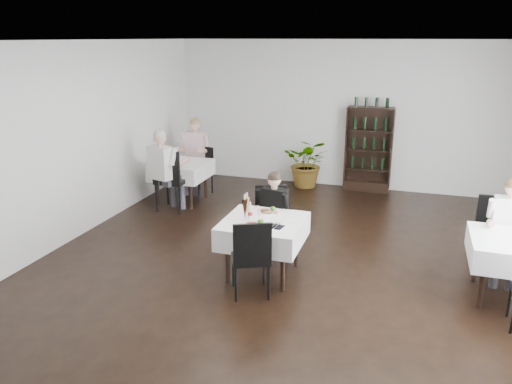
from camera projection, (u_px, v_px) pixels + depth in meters
room_shell at (287, 167)px, 6.15m from camera, size 9.00×9.00×9.00m
wine_shelf at (368, 150)px, 10.08m from camera, size 0.90×0.28×1.75m
main_table at (263, 231)px, 6.50m from camera, size 1.03×1.03×0.77m
left_table at (181, 170)px, 9.47m from camera, size 0.98×0.98×0.77m
potted_tree at (308, 163)px, 10.43m from camera, size 0.96×0.83×1.04m
main_chair_far at (271, 216)px, 7.20m from camera, size 0.60×0.60×1.00m
main_chair_near at (251, 253)px, 5.95m from camera, size 0.60×0.61×0.99m
left_chair_far at (201, 167)px, 10.03m from camera, size 0.56×0.57×0.94m
left_chair_near at (170, 176)px, 8.92m from camera, size 0.53×0.54×1.15m
right_chair_far at (494, 229)px, 6.67m from camera, size 0.47×0.48×1.01m
diner_main at (272, 209)px, 6.97m from camera, size 0.52×0.54×1.27m
diner_left_far at (195, 150)px, 10.01m from camera, size 0.58×0.58×1.51m
diner_left_near at (165, 165)px, 8.80m from camera, size 0.64×0.69×1.52m
diner_right_far at (508, 223)px, 6.30m from camera, size 0.53×0.53×1.36m
plate_far at (268, 212)px, 6.71m from camera, size 0.34×0.34×0.08m
plate_near at (255, 225)px, 6.24m from camera, size 0.30×0.30×0.09m
pilsner_dark at (245, 209)px, 6.46m from camera, size 0.08×0.08×0.34m
pilsner_lager at (247, 207)px, 6.57m from camera, size 0.08×0.08×0.32m
coke_bottle at (250, 212)px, 6.46m from camera, size 0.06×0.06×0.24m
napkin_cutlery at (275, 226)px, 6.23m from camera, size 0.23×0.23×0.02m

